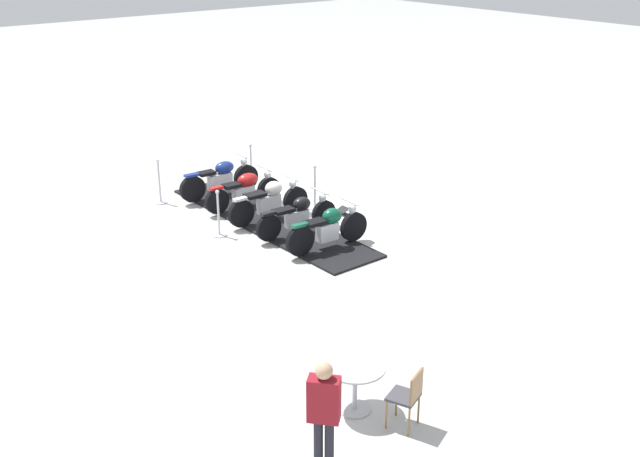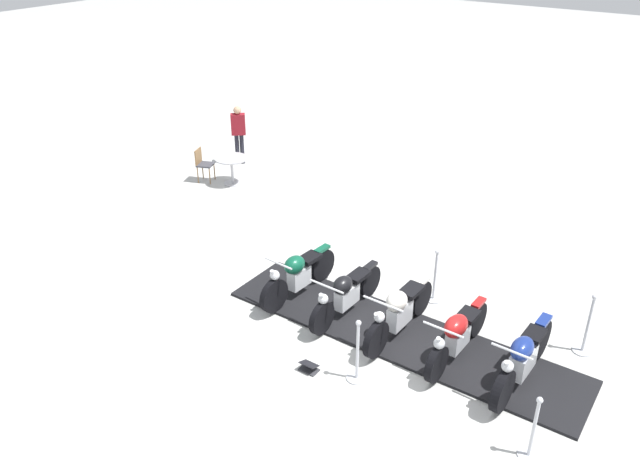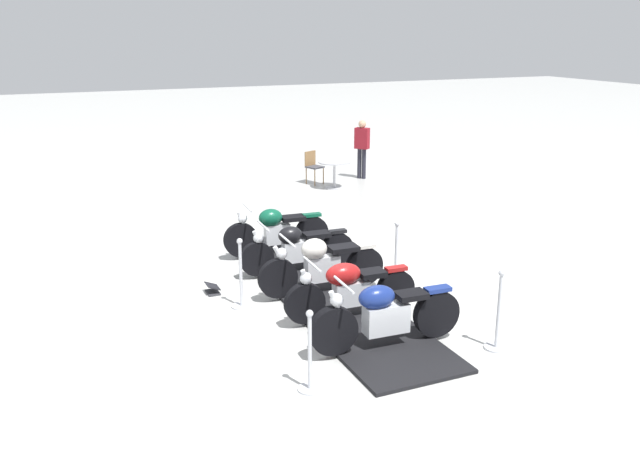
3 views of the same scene
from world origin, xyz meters
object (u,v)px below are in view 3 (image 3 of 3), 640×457
object	(u,v)px
bystander_person	(362,144)
info_placard	(213,290)
motorcycle_forest	(275,229)
motorcycle_navy	(384,314)
motorcycle_maroon	(349,287)
stanchion_right_rear	(310,363)
motorcycle_black	(296,247)
stanchion_right_mid	(241,285)
stanchion_left_rear	(498,323)
cafe_chair_near_table	(313,165)
stanchion_left_mid	(396,264)
cafe_table	(334,168)
motorcycle_cream	(320,264)

from	to	relation	value
bystander_person	info_placard	bearing A→B (deg)	7.47
motorcycle_forest	motorcycle_navy	bearing A→B (deg)	93.86
motorcycle_maroon	info_placard	distance (m)	2.47
stanchion_right_rear	motorcycle_maroon	bearing A→B (deg)	-128.16
motorcycle_black	stanchion_right_mid	size ratio (longest dim) A/B	1.88
motorcycle_maroon	stanchion_left_rear	xyz separation A→B (m)	(-1.43, 1.69, -0.13)
stanchion_left_rear	cafe_chair_near_table	size ratio (longest dim) A/B	1.26
stanchion_left_mid	cafe_table	xyz separation A→B (m)	(-1.99, -6.88, 0.23)
stanchion_left_rear	bystander_person	distance (m)	10.98
info_placard	motorcycle_forest	bearing A→B (deg)	-48.85
stanchion_left_mid	motorcycle_black	bearing A→B (deg)	-37.25
cafe_table	bystander_person	world-z (taller)	bystander_person
motorcycle_black	cafe_chair_near_table	bearing A→B (deg)	-113.05
motorcycle_navy	motorcycle_black	bearing A→B (deg)	-87.56
motorcycle_forest	bystander_person	bearing A→B (deg)	-126.19
cafe_table	bystander_person	distance (m)	1.57
motorcycle_cream	stanchion_left_mid	xyz separation A→B (m)	(-1.41, -0.00, -0.20)
stanchion_right_mid	stanchion_left_rear	distance (m)	3.91
motorcycle_black	stanchion_left_mid	xyz separation A→B (m)	(-1.42, 1.08, -0.16)
stanchion_right_rear	cafe_chair_near_table	size ratio (longest dim) A/B	1.15
stanchion_right_mid	cafe_table	world-z (taller)	stanchion_right_mid
stanchion_right_rear	cafe_table	world-z (taller)	stanchion_right_rear
info_placard	motorcycle_maroon	bearing A→B (deg)	-138.52
motorcycle_maroon	stanchion_right_rear	size ratio (longest dim) A/B	2.01
stanchion_right_mid	bystander_person	xyz separation A→B (m)	(-5.99, -7.71, 0.65)
stanchion_left_mid	bystander_person	xyz separation A→B (m)	(-3.24, -7.70, 0.68)
motorcycle_maroon	stanchion_right_mid	size ratio (longest dim) A/B	1.87
motorcycle_navy	bystander_person	xyz separation A→B (m)	(-4.64, -9.86, 0.50)
motorcycle_cream	info_placard	bearing A→B (deg)	-22.91
motorcycle_maroon	cafe_chair_near_table	bearing A→B (deg)	-107.80
stanchion_right_mid	cafe_chair_near_table	distance (m)	8.84
bystander_person	cafe_chair_near_table	bearing A→B (deg)	-38.05
info_placard	stanchion_right_rear	bearing A→B (deg)	-175.55
motorcycle_black	stanchion_left_mid	size ratio (longest dim) A/B	1.96
motorcycle_black	stanchion_left_rear	xyz separation A→B (m)	(-1.42, 3.84, -0.12)
motorcycle_black	cafe_chair_near_table	distance (m)	7.25
motorcycle_black	stanchion_right_mid	world-z (taller)	stanchion_right_mid
motorcycle_maroon	stanchion_right_mid	xyz separation A→B (m)	(1.34, -1.07, -0.14)
stanchion_right_rear	bystander_person	distance (m)	12.09
motorcycle_navy	stanchion_left_mid	world-z (taller)	stanchion_left_mid
bystander_person	cafe_table	bearing A→B (deg)	-7.06
motorcycle_cream	stanchion_right_mid	bearing A→B (deg)	1.71
stanchion_right_mid	motorcycle_navy	bearing A→B (deg)	122.10
motorcycle_forest	motorcycle_maroon	distance (m)	3.23
motorcycle_cream	motorcycle_forest	bearing A→B (deg)	-88.34
stanchion_right_mid	cafe_chair_near_table	xyz separation A→B (m)	(-4.44, -7.64, 0.17)
stanchion_right_rear	stanchion_left_rear	size ratio (longest dim) A/B	0.92
motorcycle_navy	stanchion_left_rear	size ratio (longest dim) A/B	1.95
motorcycle_cream	stanchion_left_rear	xyz separation A→B (m)	(-1.41, 2.77, -0.15)
motorcycle_forest	motorcycle_cream	size ratio (longest dim) A/B	0.95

